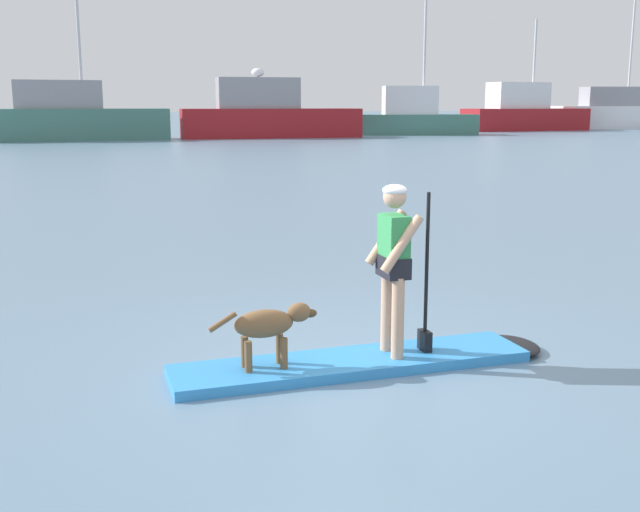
{
  "coord_description": "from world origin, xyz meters",
  "views": [
    {
      "loc": [
        -2.39,
        -6.56,
        2.49
      ],
      "look_at": [
        0.0,
        1.0,
        0.9
      ],
      "focal_mm": 43.21,
      "sensor_mm": 36.0,
      "label": 1
    }
  ],
  "objects_px": {
    "moored_boat_far_port": "(619,113)",
    "dog": "(269,325)",
    "person_paddler": "(395,258)",
    "moored_boat_center": "(268,115)",
    "moored_boat_outer": "(524,113)",
    "moored_boat_far_starboard": "(71,118)",
    "paddleboard": "(374,361)",
    "moored_boat_port": "(415,116)"
  },
  "relations": [
    {
      "from": "moored_boat_far_port",
      "to": "dog",
      "type": "bearing_deg",
      "value": -130.71
    },
    {
      "from": "person_paddler",
      "to": "moored_boat_center",
      "type": "height_order",
      "value": "moored_boat_center"
    },
    {
      "from": "person_paddler",
      "to": "moored_boat_outer",
      "type": "relative_size",
      "value": 0.14
    },
    {
      "from": "dog",
      "to": "moored_boat_far_starboard",
      "type": "xyz_separation_m",
      "value": [
        -1.74,
        47.42,
        1.0
      ]
    },
    {
      "from": "dog",
      "to": "moored_boat_far_starboard",
      "type": "relative_size",
      "value": 0.08
    },
    {
      "from": "paddleboard",
      "to": "moored_boat_far_port",
      "type": "xyz_separation_m",
      "value": [
        47.2,
        56.06,
        1.47
      ]
    },
    {
      "from": "paddleboard",
      "to": "person_paddler",
      "type": "distance_m",
      "value": 1.01
    },
    {
      "from": "paddleboard",
      "to": "moored_boat_port",
      "type": "bearing_deg",
      "value": 65.13
    },
    {
      "from": "moored_boat_port",
      "to": "moored_boat_far_port",
      "type": "relative_size",
      "value": 0.84
    },
    {
      "from": "moored_boat_outer",
      "to": "moored_boat_center",
      "type": "bearing_deg",
      "value": -164.4
    },
    {
      "from": "moored_boat_far_starboard",
      "to": "moored_boat_far_port",
      "type": "bearing_deg",
      "value": 9.81
    },
    {
      "from": "person_paddler",
      "to": "moored_boat_far_starboard",
      "type": "relative_size",
      "value": 0.13
    },
    {
      "from": "person_paddler",
      "to": "moored_boat_far_starboard",
      "type": "distance_m",
      "value": 47.5
    },
    {
      "from": "moored_boat_outer",
      "to": "moored_boat_port",
      "type": "bearing_deg",
      "value": -157.3
    },
    {
      "from": "dog",
      "to": "moored_boat_port",
      "type": "relative_size",
      "value": 0.09
    },
    {
      "from": "dog",
      "to": "moored_boat_far_starboard",
      "type": "bearing_deg",
      "value": 92.1
    },
    {
      "from": "dog",
      "to": "moored_boat_center",
      "type": "relative_size",
      "value": 0.08
    },
    {
      "from": "paddleboard",
      "to": "moored_boat_center",
      "type": "height_order",
      "value": "moored_boat_center"
    },
    {
      "from": "moored_boat_port",
      "to": "moored_boat_outer",
      "type": "bearing_deg",
      "value": 22.7
    },
    {
      "from": "moored_boat_outer",
      "to": "moored_boat_far_starboard",
      "type": "bearing_deg",
      "value": -169.63
    },
    {
      "from": "paddleboard",
      "to": "moored_boat_port",
      "type": "height_order",
      "value": "moored_boat_port"
    },
    {
      "from": "person_paddler",
      "to": "moored_boat_outer",
      "type": "distance_m",
      "value": 65.05
    },
    {
      "from": "moored_boat_center",
      "to": "moored_boat_port",
      "type": "bearing_deg",
      "value": 7.39
    },
    {
      "from": "moored_boat_outer",
      "to": "paddleboard",
      "type": "bearing_deg",
      "value": -123.28
    },
    {
      "from": "dog",
      "to": "moored_boat_outer",
      "type": "height_order",
      "value": "moored_boat_outer"
    },
    {
      "from": "dog",
      "to": "moored_boat_far_port",
      "type": "height_order",
      "value": "moored_boat_far_port"
    },
    {
      "from": "moored_boat_port",
      "to": "person_paddler",
      "type": "bearing_deg",
      "value": -114.68
    },
    {
      "from": "moored_boat_center",
      "to": "moored_boat_port",
      "type": "xyz_separation_m",
      "value": [
        12.12,
        1.57,
        -0.17
      ]
    },
    {
      "from": "moored_boat_center",
      "to": "moored_boat_far_port",
      "type": "distance_m",
      "value": 37.6
    },
    {
      "from": "dog",
      "to": "person_paddler",
      "type": "bearing_deg",
      "value": 0.46
    },
    {
      "from": "moored_boat_far_starboard",
      "to": "moored_boat_far_port",
      "type": "relative_size",
      "value": 0.93
    },
    {
      "from": "moored_boat_port",
      "to": "moored_boat_center",
      "type": "bearing_deg",
      "value": -172.61
    },
    {
      "from": "paddleboard",
      "to": "moored_boat_far_port",
      "type": "height_order",
      "value": "moored_boat_far_port"
    },
    {
      "from": "moored_boat_outer",
      "to": "moored_boat_far_port",
      "type": "relative_size",
      "value": 0.9
    },
    {
      "from": "person_paddler",
      "to": "moored_boat_far_starboard",
      "type": "xyz_separation_m",
      "value": [
        -2.97,
        47.41,
        0.45
      ]
    },
    {
      "from": "paddleboard",
      "to": "dog",
      "type": "height_order",
      "value": "dog"
    },
    {
      "from": "paddleboard",
      "to": "moored_boat_center",
      "type": "relative_size",
      "value": 0.29
    },
    {
      "from": "moored_boat_far_starboard",
      "to": "moored_boat_center",
      "type": "distance_m",
      "value": 13.38
    },
    {
      "from": "moored_boat_far_starboard",
      "to": "moored_boat_far_port",
      "type": "distance_m",
      "value": 50.72
    },
    {
      "from": "person_paddler",
      "to": "dog",
      "type": "relative_size",
      "value": 1.62
    },
    {
      "from": "moored_boat_far_starboard",
      "to": "moored_boat_port",
      "type": "xyz_separation_m",
      "value": [
        25.5,
        1.6,
        -0.09
      ]
    },
    {
      "from": "moored_boat_far_port",
      "to": "person_paddler",
      "type": "bearing_deg",
      "value": -129.98
    }
  ]
}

